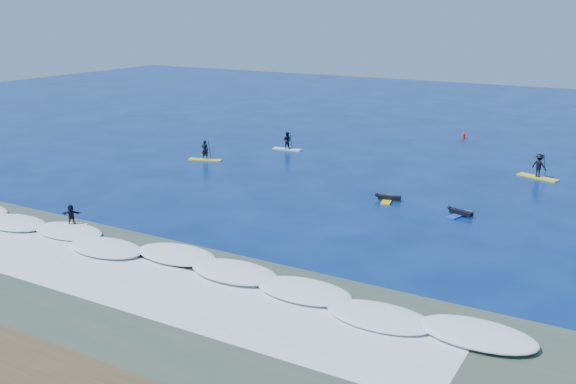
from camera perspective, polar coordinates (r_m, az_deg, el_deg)
The scene contains 11 objects.
ground at distance 42.39m, azimuth -2.75°, elevation -1.47°, with size 160.00×160.00×0.00m, color #04194E.
shallow_water at distance 32.30m, azimuth -16.44°, elevation -7.90°, with size 90.00×13.00×0.01m, color #324438.
breaking_wave at distance 34.91m, azimuth -11.71°, elevation -5.73°, with size 40.00×6.00×0.30m, color white.
whitewater at distance 32.93m, azimuth -15.18°, elevation -7.33°, with size 34.00×5.00×0.02m, color silver.
sup_paddler_left at distance 56.00m, azimuth -7.38°, elevation 3.45°, with size 3.00×1.57×2.05m.
sup_paddler_center at distance 59.72m, azimuth -0.08°, elevation 4.46°, with size 2.83×0.99×1.94m.
sup_paddler_right at distance 53.34m, azimuth 21.41°, elevation 2.07°, with size 3.25×1.82×2.22m.
prone_paddler_near at distance 44.55m, azimuth 8.88°, elevation -0.55°, with size 1.78×2.32×0.47m.
prone_paddler_far at distance 42.33m, azimuth 15.02°, elevation -1.82°, with size 1.75×2.30×0.47m.
wave_surfer at distance 40.53m, azimuth -18.70°, elevation -2.04°, with size 1.73×1.49×1.30m.
marker_buoy at distance 67.40m, azimuth 15.35°, elevation 4.88°, with size 0.32×0.32×0.76m.
Camera 1 is at (22.01, -33.90, 12.78)m, focal length 40.00 mm.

